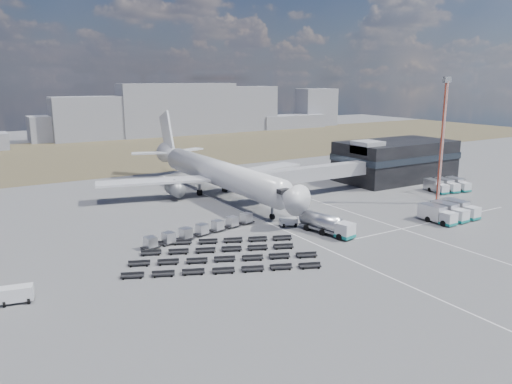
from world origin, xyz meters
TOP-DOWN VIEW (x-y plane):
  - ground at (0.00, 0.00)m, footprint 420.00×420.00m
  - grass_strip at (0.00, 110.00)m, footprint 420.00×90.00m
  - lane_markings at (9.77, 3.00)m, footprint 47.12×110.00m
  - terminal at (47.77, 23.96)m, footprint 30.40×16.40m
  - jet_bridge at (15.90, 20.42)m, footprint 30.30×3.80m
  - airliner at (0.00, 32.38)m, footprint 51.59×64.53m
  - skyline at (1.70, 151.31)m, footprint 299.26×26.64m
  - fuel_tanker at (2.97, -3.26)m, footprint 4.62×10.68m
  - pushback_tug at (0.05, 3.82)m, footprint 3.53×2.75m
  - utility_van at (-45.13, -5.27)m, footprint 3.97×2.39m
  - catering_truck at (13.07, 34.78)m, footprint 3.39×6.61m
  - service_trucks_near at (27.98, -8.40)m, footprint 9.64×7.41m
  - service_trucks_far at (47.99, 7.68)m, footprint 9.63×7.98m
  - uld_row at (-15.44, 6.85)m, footprint 22.51×6.33m
  - baggage_dollies at (-17.64, -3.79)m, footprint 29.65×23.30m
  - floodlight_mast at (36.15, 0.86)m, footprint 2.48×2.02m

SIDE VIEW (x-z plane):
  - ground at x=0.00m, z-range 0.00..0.00m
  - grass_strip at x=0.00m, z-range 0.00..0.01m
  - lane_markings at x=9.77m, z-range 0.00..0.01m
  - baggage_dollies at x=-17.64m, z-range 0.00..0.73m
  - pushback_tug at x=0.05m, z-range 0.00..1.42m
  - utility_van at x=-45.13m, z-range 0.00..2.03m
  - uld_row at x=-15.44m, z-range 0.17..1.93m
  - service_trucks_far at x=47.99m, z-range 0.11..2.72m
  - catering_truck at x=13.07m, z-range 0.03..2.94m
  - service_trucks_near at x=27.98m, z-range 0.12..2.99m
  - fuel_tanker at x=2.97m, z-range 0.00..3.35m
  - jet_bridge at x=15.90m, z-range 1.53..8.58m
  - terminal at x=47.77m, z-range -0.25..10.75m
  - airliner at x=0.00m, z-range -3.52..14.10m
  - skyline at x=1.70m, z-range -2.73..20.79m
  - floodlight_mast at x=36.15m, z-range 0.03..26.13m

